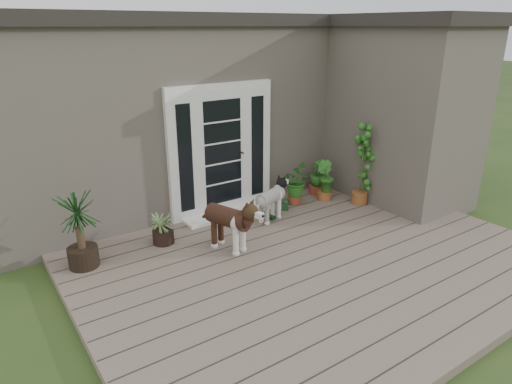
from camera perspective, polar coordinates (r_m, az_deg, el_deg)
deck at (r=6.33m, az=7.78°, el=-8.80°), size 6.20×4.60×0.12m
house_main at (r=9.24m, az=-9.86°, el=10.27°), size 7.40×4.00×3.10m
roof_main at (r=9.11m, az=-10.52°, el=20.54°), size 7.60×4.20×0.20m
house_wing at (r=8.58m, az=17.97°, el=8.82°), size 1.60×2.40×3.10m
roof_wing at (r=8.43m, az=19.25°, el=19.84°), size 1.80×2.60×0.20m
door_unit at (r=7.45m, az=-4.36°, el=5.30°), size 1.90×0.14×2.15m
door_step at (r=7.63m, az=-3.39°, el=-2.66°), size 1.60×0.40×0.05m
brindle_dog at (r=6.33m, az=-3.51°, el=-4.30°), size 0.64×0.95×0.73m
white_dog at (r=7.29m, az=1.83°, el=-1.43°), size 0.78×0.52×0.60m
spider_plant at (r=6.68m, az=-11.73°, el=-4.18°), size 0.66×0.66×0.55m
yucca at (r=6.24m, az=-21.42°, el=-4.38°), size 0.82×0.82×1.08m
herb_a at (r=8.00m, az=4.90°, el=0.69°), size 0.68×0.68×0.64m
herb_b at (r=8.28m, az=8.68°, el=0.76°), size 0.42×0.42×0.52m
herb_c at (r=8.55m, az=7.75°, el=1.53°), size 0.48×0.48×0.54m
sapling at (r=8.06m, az=13.26°, el=3.56°), size 0.58×0.58×1.50m
clog_left at (r=7.45m, az=1.68°, el=-3.08°), size 0.17×0.27×0.08m
clog_right at (r=7.89m, az=3.73°, el=-1.68°), size 0.32×0.35×0.10m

